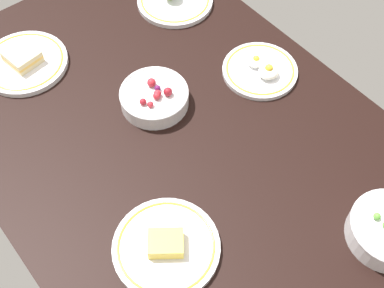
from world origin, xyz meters
TOP-DOWN VIEW (x-y plane):
  - dining_table at (0.00, 0.00)cm, footprint 137.35×84.46cm
  - bowl_berries at (15.75, -1.44)cm, footprint 16.28×16.28cm
  - plate_eggs at (6.99, -27.63)cm, footprint 18.70×18.70cm
  - plate_cheese at (-15.20, 18.90)cm, footprint 21.34×21.34cm
  - plate_sandwich at (46.36, 16.55)cm, footprint 21.63×21.63cm

SIDE VIEW (x-z plane):
  - dining_table at x=0.00cm, z-range 0.00..4.00cm
  - plate_eggs at x=6.99cm, z-range 2.68..7.44cm
  - plate_cheese at x=-15.20cm, z-range 2.95..7.20cm
  - plate_sandwich at x=46.36cm, z-range 2.93..7.53cm
  - bowl_berries at x=15.75cm, z-range 3.37..9.34cm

